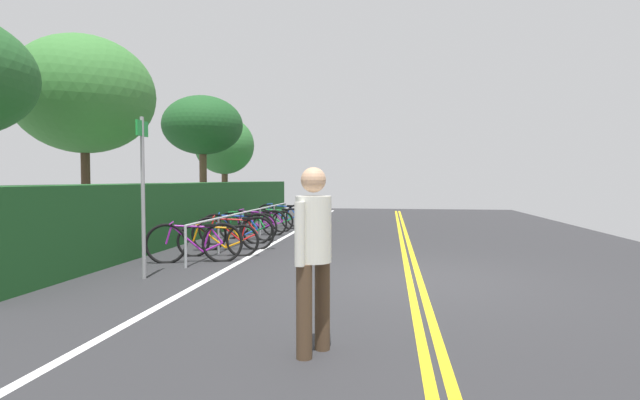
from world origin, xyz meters
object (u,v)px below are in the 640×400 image
(bike_rack, at_px, (251,217))
(bicycle_8, at_px, (282,215))
(bicycle_1, at_px, (218,240))
(bicycle_6, at_px, (266,221))
(bicycle_0, at_px, (195,243))
(tree_mid, at_px, (84,95))
(bicycle_4, at_px, (247,226))
(sign_post_near, at_px, (143,183))
(bicycle_7, at_px, (277,218))
(bicycle_3, at_px, (236,229))
(bicycle_2, at_px, (234,233))
(bicycle_5, at_px, (256,222))
(pedestrian, at_px, (313,247))
(tree_extra, at_px, (224,146))
(tree_far_right, at_px, (203,126))

(bike_rack, bearing_deg, bicycle_8, 0.27)
(bicycle_1, distance_m, bicycle_6, 4.56)
(bicycle_0, bearing_deg, tree_mid, 60.59)
(bike_rack, distance_m, bicycle_0, 3.56)
(bicycle_4, relative_size, bicycle_8, 0.96)
(bicycle_1, xyz_separation_m, tree_mid, (1.23, 3.72, 3.23))
(bicycle_1, bearing_deg, sign_post_near, 170.83)
(bike_rack, bearing_deg, bicycle_6, 2.32)
(bicycle_7, xyz_separation_m, sign_post_near, (-7.87, 0.28, 1.18))
(bicycle_3, bearing_deg, bicycle_6, -0.58)
(bicycle_2, height_order, sign_post_near, sign_post_near)
(bicycle_2, relative_size, bicycle_5, 0.99)
(bicycle_6, bearing_deg, bicycle_2, -176.71)
(bicycle_0, relative_size, bicycle_3, 1.02)
(bicycle_3, relative_size, bicycle_4, 0.98)
(bicycle_2, xyz_separation_m, bicycle_4, (1.85, 0.25, -0.02))
(bike_rack, relative_size, bicycle_0, 4.78)
(tree_mid, bearing_deg, sign_post_near, -136.59)
(bicycle_4, bearing_deg, bicycle_3, -179.31)
(bicycle_7, bearing_deg, pedestrian, -165.03)
(bicycle_1, height_order, tree_extra, tree_extra)
(bike_rack, xyz_separation_m, bicycle_1, (-2.79, -0.11, -0.27))
(bicycle_5, bearing_deg, bicycle_4, -178.04)
(bicycle_1, distance_m, bicycle_7, 5.56)
(bicycle_1, height_order, tree_far_right, tree_far_right)
(bicycle_5, distance_m, bicycle_7, 1.81)
(bike_rack, xyz_separation_m, bicycle_7, (2.77, -0.02, -0.27))
(bike_rack, distance_m, bicycle_3, 0.98)
(bicycle_2, height_order, pedestrian, pedestrian)
(bike_rack, distance_m, bicycle_8, 3.64)
(tree_mid, relative_size, tree_extra, 1.15)
(bicycle_4, xyz_separation_m, sign_post_near, (-5.06, 0.15, 1.16))
(bicycle_3, distance_m, bicycle_6, 2.71)
(bicycle_0, xyz_separation_m, bicycle_6, (5.32, 0.00, -0.05))
(bicycle_3, height_order, tree_mid, tree_mid)
(bicycle_5, xyz_separation_m, tree_mid, (-2.53, 3.47, 3.20))
(bike_rack, height_order, bicycle_3, bike_rack)
(bicycle_1, height_order, bicycle_5, bicycle_5)
(bicycle_6, distance_m, tree_extra, 7.86)
(bicycle_1, height_order, bicycle_4, bicycle_4)
(pedestrian, relative_size, sign_post_near, 0.66)
(bicycle_4, distance_m, bicycle_5, 1.01)
(bicycle_2, relative_size, tree_far_right, 0.40)
(bike_rack, distance_m, tree_far_right, 5.45)
(bicycle_6, height_order, pedestrian, pedestrian)
(bicycle_4, relative_size, sign_post_near, 0.69)
(pedestrian, bearing_deg, tree_far_right, 25.87)
(bicycle_1, height_order, bicycle_7, bicycle_7)
(bike_rack, xyz_separation_m, bicycle_5, (0.97, 0.14, -0.24))
(bicycle_2, distance_m, bicycle_3, 0.97)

